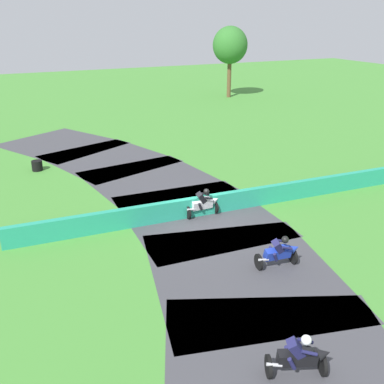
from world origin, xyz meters
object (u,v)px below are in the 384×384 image
(motorcycle_trailing_white, at_px, (204,203))
(motorcycle_chase_blue, at_px, (280,252))
(tire_stack_mid_a, at_px, (97,224))
(tire_stack_mid_b, at_px, (37,166))
(motorcycle_lead_black, at_px, (300,356))

(motorcycle_trailing_white, bearing_deg, motorcycle_chase_blue, -84.39)
(motorcycle_chase_blue, distance_m, tire_stack_mid_a, 7.99)
(motorcycle_chase_blue, xyz_separation_m, tire_stack_mid_b, (-6.61, 15.20, -0.33))
(motorcycle_trailing_white, bearing_deg, tire_stack_mid_b, 121.43)
(motorcycle_chase_blue, relative_size, tire_stack_mid_a, 2.47)
(motorcycle_lead_black, bearing_deg, motorcycle_chase_blue, 60.38)
(tire_stack_mid_a, bearing_deg, motorcycle_trailing_white, -9.17)
(motorcycle_lead_black, xyz_separation_m, motorcycle_trailing_white, (2.17, 9.95, -0.00))
(motorcycle_chase_blue, relative_size, motorcycle_trailing_white, 1.01)
(tire_stack_mid_b, bearing_deg, motorcycle_chase_blue, -66.50)
(tire_stack_mid_a, relative_size, tire_stack_mid_b, 1.11)
(motorcycle_lead_black, bearing_deg, tire_stack_mid_b, 101.15)
(motorcycle_chase_blue, height_order, tire_stack_mid_b, motorcycle_chase_blue)
(motorcycle_lead_black, height_order, tire_stack_mid_b, motorcycle_lead_black)
(motorcycle_lead_black, relative_size, motorcycle_trailing_white, 0.99)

